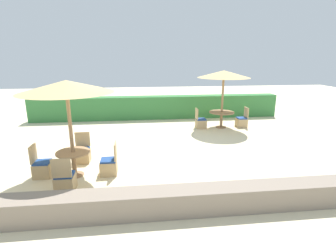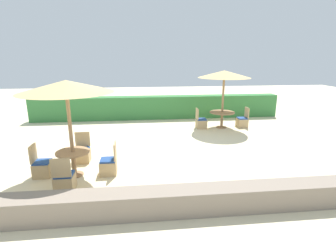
% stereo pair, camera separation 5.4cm
% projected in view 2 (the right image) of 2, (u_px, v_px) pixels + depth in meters
% --- Properties ---
extents(ground_plane, '(40.00, 40.00, 0.00)m').
position_uv_depth(ground_plane, '(170.00, 157.00, 8.78)').
color(ground_plane, beige).
extents(hedge_row, '(13.00, 0.70, 1.19)m').
position_uv_depth(hedge_row, '(158.00, 107.00, 13.99)').
color(hedge_row, '#387A3D').
rests_on(hedge_row, ground_plane).
extents(stone_border, '(10.00, 0.56, 0.55)m').
position_uv_depth(stone_border, '(188.00, 200.00, 5.61)').
color(stone_border, gray).
rests_on(stone_border, ground_plane).
extents(parasol_back_right, '(2.35, 2.35, 2.64)m').
position_uv_depth(parasol_back_right, '(224.00, 74.00, 11.67)').
color(parasol_back_right, '#93704C').
rests_on(parasol_back_right, ground_plane).
extents(round_table_back_right, '(1.15, 1.15, 0.75)m').
position_uv_depth(round_table_back_right, '(222.00, 115.00, 12.15)').
color(round_table_back_right, '#93704C').
rests_on(round_table_back_right, ground_plane).
extents(patio_chair_back_right_east, '(0.46, 0.46, 0.93)m').
position_uv_depth(patio_chair_back_right_east, '(242.00, 121.00, 12.36)').
color(patio_chair_back_right_east, tan).
rests_on(patio_chair_back_right_east, ground_plane).
extents(patio_chair_back_right_west, '(0.46, 0.46, 0.93)m').
position_uv_depth(patio_chair_back_right_west, '(201.00, 123.00, 12.15)').
color(patio_chair_back_right_west, tan).
rests_on(patio_chair_back_right_west, ground_plane).
extents(parasol_front_left, '(2.44, 2.44, 2.67)m').
position_uv_depth(parasol_front_left, '(66.00, 87.00, 6.77)').
color(parasol_front_left, '#93704C').
rests_on(parasol_front_left, ground_plane).
extents(round_table_front_left, '(0.92, 0.92, 0.71)m').
position_uv_depth(round_table_front_left, '(73.00, 158.00, 7.28)').
color(round_table_front_left, '#93704C').
rests_on(round_table_front_left, ground_plane).
extents(patio_chair_front_left_north, '(0.46, 0.46, 0.93)m').
position_uv_depth(patio_chair_front_left_north, '(82.00, 154.00, 8.30)').
color(patio_chair_front_left_north, tan).
rests_on(patio_chair_front_left_north, ground_plane).
extents(patio_chair_front_left_west, '(0.46, 0.46, 0.93)m').
position_uv_depth(patio_chair_front_left_west, '(42.00, 167.00, 7.29)').
color(patio_chair_front_left_west, tan).
rests_on(patio_chair_front_left_west, ground_plane).
extents(patio_chair_front_left_south, '(0.46, 0.46, 0.93)m').
position_uv_depth(patio_chair_front_left_south, '(65.00, 181.00, 6.51)').
color(patio_chair_front_left_south, tan).
rests_on(patio_chair_front_left_south, ground_plane).
extents(patio_chair_front_left_east, '(0.46, 0.46, 0.93)m').
position_uv_depth(patio_chair_front_left_east, '(109.00, 165.00, 7.44)').
color(patio_chair_front_left_east, tan).
rests_on(patio_chair_front_left_east, ground_plane).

